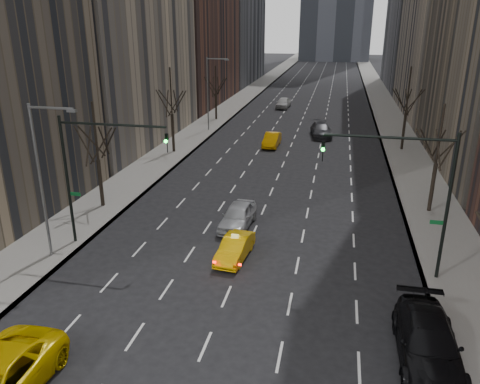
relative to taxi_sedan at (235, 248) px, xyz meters
The scene contains 17 objects.
sidewalk_left 59.09m from the taxi_sedan, 101.51° to the left, with size 4.50×320.00×0.15m, color slate.
sidewalk_right 59.28m from the taxi_sedan, 77.62° to the left, with size 4.50×320.00×0.15m, color slate.
tree_lw_b 13.32m from the taxi_sedan, 152.92° to the left, with size 3.36×3.50×7.82m.
tree_lw_c 24.98m from the taxi_sedan, 117.79° to the left, with size 3.36×3.50×8.74m.
tree_lw_d 41.64m from the taxi_sedan, 106.13° to the left, with size 3.36×3.50×7.36m.
tree_rw_b 16.20m from the taxi_sedan, 38.47° to the left, with size 3.36×3.50×7.82m.
tree_rw_c 30.74m from the taxi_sedan, 65.94° to the left, with size 3.36×3.50×8.74m.
traffic_mast_left 9.90m from the taxi_sedan, behind, with size 6.69×0.39×8.00m.
traffic_mast_right 10.71m from the taxi_sedan, ahead, with size 6.69×0.39×8.00m.
streetlight_near 11.69m from the taxi_sedan, 168.56° to the right, with size 2.83×0.22×9.00m.
streetlight_far 34.85m from the taxi_sedan, 107.51° to the left, with size 2.83×0.22×9.00m.
taxi_sedan is the anchor object (origin of this frame).
silver_sedan_ahead 4.56m from the taxi_sedan, 99.95° to the left, with size 1.90×4.71×1.61m, color #A7AAAF.
parked_suv_black 11.93m from the taxi_sedan, 35.94° to the right, with size 2.44×6.00×1.74m, color black.
far_taxi 26.79m from the taxi_sedan, 93.53° to the left, with size 1.58×4.53×1.49m, color orange.
far_suv_grey 32.86m from the taxi_sedan, 83.83° to the left, with size 2.31×5.67×1.65m, color #2F3034.
far_car_white 51.72m from the taxi_sedan, 93.73° to the left, with size 1.99×4.94×1.68m, color #B8B8B8.
Camera 1 is at (4.92, -12.05, 13.24)m, focal length 35.00 mm.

